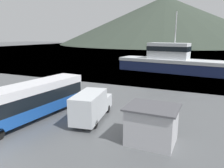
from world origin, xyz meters
The scene contains 7 objects.
water_surface centered at (0.00, 141.28, 0.00)m, with size 240.00×240.00×0.00m, color slate.
hill_backdrop centered at (-28.81, 192.01, 20.19)m, with size 181.90×181.90×40.38m, color #333D33.
tour_bus centered at (-2.39, 5.69, 1.81)m, with size 3.36×11.49×3.20m.
delivery_van centered at (2.49, 7.74, 1.34)m, with size 3.02×6.36×2.55m.
fishing_boat centered at (5.50, 36.75, 2.14)m, with size 25.40×8.13×11.73m.
dock_kiosk centered at (8.28, 5.89, 1.31)m, with size 3.47×2.96×2.59m.
small_boat centered at (-2.19, 39.22, 0.37)m, with size 3.18×5.51×0.74m.
Camera 1 is at (11.60, -7.95, 7.26)m, focal length 35.00 mm.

